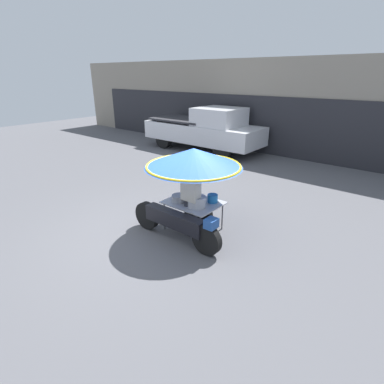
{
  "coord_description": "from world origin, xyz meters",
  "views": [
    {
      "loc": [
        4.2,
        -4.08,
        3.26
      ],
      "look_at": [
        0.45,
        0.52,
        0.91
      ],
      "focal_mm": 28.0,
      "sensor_mm": 36.0,
      "label": 1
    }
  ],
  "objects": [
    {
      "name": "vendor_motorcycle_cart",
      "position": [
        0.46,
        0.5,
        1.44
      ],
      "size": [
        2.28,
        2.04,
        1.85
      ],
      "color": "black",
      "rests_on": "ground"
    },
    {
      "name": "pickup_truck",
      "position": [
        -3.82,
        6.69,
        0.96
      ],
      "size": [
        5.48,
        1.96,
        1.93
      ],
      "color": "black",
      "rests_on": "ground"
    },
    {
      "name": "ground_plane",
      "position": [
        0.0,
        0.0,
        0.0
      ],
      "size": [
        36.0,
        36.0,
        0.0
      ],
      "primitive_type": "plane",
      "color": "#56565B"
    },
    {
      "name": "vendor_person",
      "position": [
        0.57,
        0.34,
        0.93
      ],
      "size": [
        0.38,
        0.22,
        1.65
      ],
      "color": "#2D2D33",
      "rests_on": "ground"
    },
    {
      "name": "shopfront_building",
      "position": [
        0.0,
        8.89,
        1.93
      ],
      "size": [
        28.0,
        2.06,
        3.88
      ],
      "color": "gray",
      "rests_on": "ground"
    }
  ]
}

